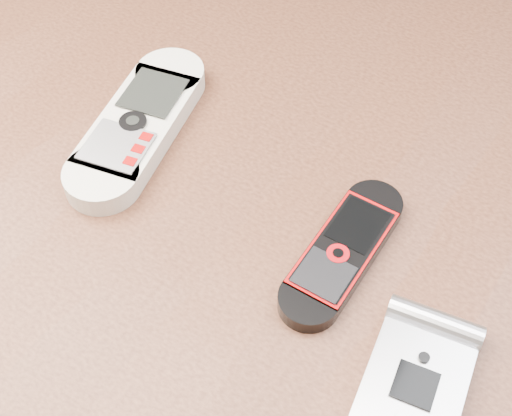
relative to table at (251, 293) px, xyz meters
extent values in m
cube|color=black|center=(0.00, 0.00, 0.09)|extent=(1.20, 0.80, 0.03)
cube|color=black|center=(-0.54, 0.34, -0.29)|extent=(0.06, 0.06, 0.71)
cube|color=beige|center=(-0.11, 0.02, 0.11)|extent=(0.09, 0.18, 0.02)
cube|color=black|center=(0.07, 0.00, 0.11)|extent=(0.04, 0.13, 0.01)
cube|color=silver|center=(0.15, -0.06, 0.11)|extent=(0.07, 0.12, 0.02)
camera|label=1|loc=(0.17, -0.25, 0.50)|focal=50.00mm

